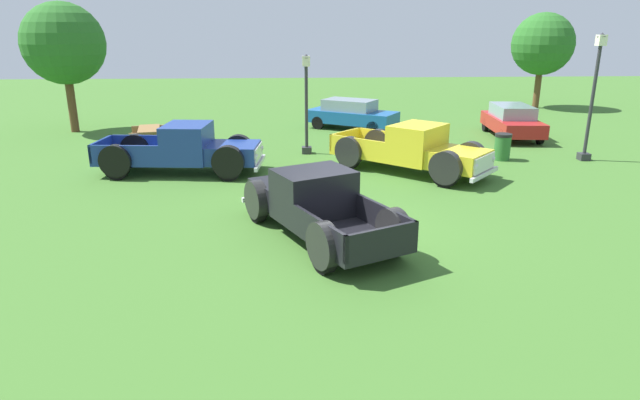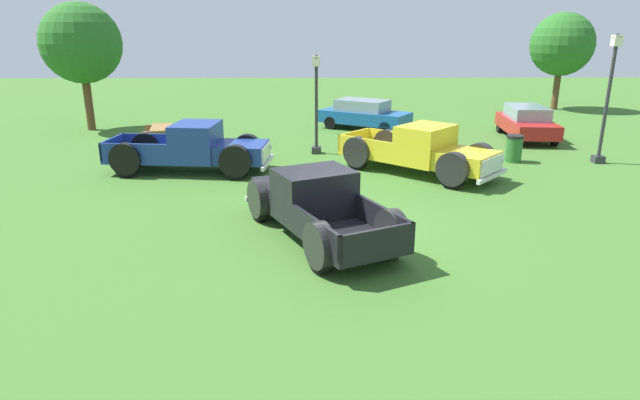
% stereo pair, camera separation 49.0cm
% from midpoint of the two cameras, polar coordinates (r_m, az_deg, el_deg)
% --- Properties ---
extents(ground_plane, '(80.00, 80.00, 0.00)m').
position_cam_midpoint_polar(ground_plane, '(12.88, 3.86, -3.18)').
color(ground_plane, '#3D6B28').
extents(pickup_truck_foreground, '(3.72, 5.23, 1.52)m').
position_cam_midpoint_polar(pickup_truck_foreground, '(12.47, 0.39, -0.33)').
color(pickup_truck_foreground, black).
rests_on(pickup_truck_foreground, ground_plane).
extents(pickup_truck_behind_left, '(5.14, 4.87, 1.60)m').
position_cam_midpoint_polar(pickup_truck_behind_left, '(17.83, 11.89, 4.97)').
color(pickup_truck_behind_left, yellow).
rests_on(pickup_truck_behind_left, ground_plane).
extents(pickup_truck_behind_right, '(5.42, 2.48, 1.61)m').
position_cam_midpoint_polar(pickup_truck_behind_right, '(18.24, -11.81, 5.26)').
color(pickup_truck_behind_right, navy).
rests_on(pickup_truck_behind_right, ground_plane).
extents(sedan_distant_a, '(4.37, 3.59, 1.37)m').
position_cam_midpoint_polar(sedan_distant_a, '(25.60, 5.19, 8.97)').
color(sedan_distant_a, '#195699').
rests_on(sedan_distant_a, ground_plane).
extents(sedan_distant_b, '(2.05, 4.25, 1.37)m').
position_cam_midpoint_polar(sedan_distant_b, '(25.00, 21.36, 7.62)').
color(sedan_distant_b, '#B21E1E').
rests_on(sedan_distant_b, ground_plane).
extents(lamp_post_near, '(0.36, 0.36, 3.65)m').
position_cam_midpoint_polar(lamp_post_near, '(20.36, 0.31, 10.18)').
color(lamp_post_near, '#2D2D33').
rests_on(lamp_post_near, ground_plane).
extents(lamp_post_far, '(0.36, 0.36, 4.39)m').
position_cam_midpoint_polar(lamp_post_far, '(21.33, 28.53, 9.47)').
color(lamp_post_far, '#2D2D33').
rests_on(lamp_post_far, ground_plane).
extents(picnic_table, '(1.81, 2.06, 0.78)m').
position_cam_midpoint_polar(picnic_table, '(22.69, -15.63, 6.68)').
color(picnic_table, olive).
rests_on(picnic_table, ground_plane).
extents(trash_can, '(0.59, 0.59, 0.95)m').
position_cam_midpoint_polar(trash_can, '(20.55, 20.31, 5.09)').
color(trash_can, '#2D6B2D').
rests_on(trash_can, ground_plane).
extents(oak_tree_east, '(3.48, 3.48, 5.37)m').
position_cam_midpoint_polar(oak_tree_east, '(34.60, 24.41, 14.61)').
color(oak_tree_east, brown).
rests_on(oak_tree_east, ground_plane).
extents(oak_tree_west, '(3.53, 3.53, 5.64)m').
position_cam_midpoint_polar(oak_tree_west, '(27.17, -23.27, 14.82)').
color(oak_tree_west, brown).
rests_on(oak_tree_west, ground_plane).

